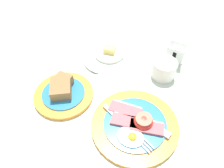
{
  "coord_description": "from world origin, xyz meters",
  "views": [
    {
      "loc": [
        0.16,
        -0.3,
        0.53
      ],
      "look_at": [
        -0.04,
        0.1,
        0.02
      ],
      "focal_mm": 35.0,
      "sensor_mm": 36.0,
      "label": 1
    }
  ],
  "objects": [
    {
      "name": "sugar_cup",
      "position": [
        0.08,
        0.23,
        0.03
      ],
      "size": [
        0.08,
        0.08,
        0.06
      ],
      "color": "white",
      "rests_on": "ground_plane"
    },
    {
      "name": "teaspoon_by_saucer",
      "position": [
        -0.12,
        0.14,
        0.01
      ],
      "size": [
        0.19,
        0.08,
        0.01
      ],
      "rotation": [
        0.0,
        0.0,
        2.81
      ],
      "color": "silver",
      "rests_on": "ground_plane"
    },
    {
      "name": "breakfast_plate",
      "position": [
        0.08,
        0.01,
        0.01
      ],
      "size": [
        0.24,
        0.24,
        0.04
      ],
      "color": "orange",
      "rests_on": "ground_plane"
    },
    {
      "name": "fork_on_cloth",
      "position": [
        -0.05,
        -0.17,
        0.0
      ],
      "size": [
        0.03,
        0.19,
        0.01
      ],
      "rotation": [
        0.0,
        0.0,
        1.5
      ],
      "color": "silver",
      "rests_on": "ground_plane"
    },
    {
      "name": "bread_plate",
      "position": [
        -0.17,
        0.01,
        0.02
      ],
      "size": [
        0.18,
        0.18,
        0.05
      ],
      "color": "orange",
      "rests_on": "ground_plane"
    },
    {
      "name": "butter_dish",
      "position": [
        -0.13,
        0.24,
        0.01
      ],
      "size": [
        0.11,
        0.11,
        0.03
      ],
      "color": "silver",
      "rests_on": "ground_plane"
    },
    {
      "name": "number_card",
      "position": [
        0.09,
        0.31,
        0.04
      ],
      "size": [
        0.06,
        0.05,
        0.07
      ],
      "rotation": [
        0.0,
        0.0,
        -0.0
      ],
      "color": "white",
      "rests_on": "ground_plane"
    },
    {
      "name": "ground_plane",
      "position": [
        0.0,
        0.0,
        0.0
      ],
      "size": [
        3.0,
        3.0,
        0.0
      ],
      "primitive_type": "plane",
      "color": "#B7CCB7"
    }
  ]
}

